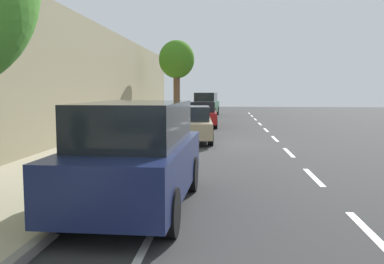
% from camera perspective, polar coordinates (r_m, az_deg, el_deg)
% --- Properties ---
extents(ground, '(76.80, 76.80, 0.00)m').
position_cam_1_polar(ground, '(17.33, 2.65, -1.58)').
color(ground, '#343434').
extents(sidewalk, '(3.41, 48.00, 0.15)m').
position_cam_1_polar(sidewalk, '(17.85, -9.64, -1.19)').
color(sidewalk, tan).
rests_on(sidewalk, ground).
extents(curb_edge, '(0.16, 48.00, 0.15)m').
position_cam_1_polar(curb_edge, '(17.50, -3.96, -1.26)').
color(curb_edge, gray).
rests_on(curb_edge, ground).
extents(lane_stripe_centre, '(0.14, 48.40, 0.01)m').
position_cam_1_polar(lane_stripe_centre, '(17.26, 12.06, -1.72)').
color(lane_stripe_centre, white).
rests_on(lane_stripe_centre, ground).
extents(lane_stripe_bike_edge, '(0.12, 48.00, 0.01)m').
position_cam_1_polar(lane_stripe_bike_edge, '(17.35, 0.85, -1.55)').
color(lane_stripe_bike_edge, white).
rests_on(lane_stripe_bike_edge, ground).
extents(building_facade, '(0.50, 48.00, 5.37)m').
position_cam_1_polar(building_facade, '(18.31, -15.77, 7.03)').
color(building_facade, gray).
rests_on(building_facade, ground).
extents(parked_suv_green_nearest, '(2.20, 4.81, 1.99)m').
position_cam_1_polar(parked_suv_green_nearest, '(35.88, 1.93, 3.86)').
color(parked_suv_green_nearest, '#1E512D').
rests_on(parked_suv_green_nearest, ground).
extents(parked_sedan_red_second, '(2.00, 4.48, 1.52)m').
position_cam_1_polar(parked_sedan_red_second, '(25.13, 1.30, 2.43)').
color(parked_sedan_red_second, maroon).
rests_on(parked_sedan_red_second, ground).
extents(parked_sedan_tan_mid, '(2.06, 4.51, 1.52)m').
position_cam_1_polar(parked_sedan_tan_mid, '(17.94, -0.16, 1.09)').
color(parked_sedan_tan_mid, tan).
rests_on(parked_sedan_tan_mid, ground).
extents(parked_suv_dark_blue_far, '(2.07, 4.75, 1.99)m').
position_cam_1_polar(parked_suv_dark_blue_far, '(7.81, -7.62, -3.03)').
color(parked_suv_dark_blue_far, navy).
rests_on(parked_suv_dark_blue_far, ground).
extents(bicycle_at_curb, '(1.72, 0.46, 0.74)m').
position_cam_1_polar(bicycle_at_curb, '(12.01, -5.68, -3.11)').
color(bicycle_at_curb, black).
rests_on(bicycle_at_curb, ground).
extents(cyclist_with_backpack, '(0.44, 0.62, 1.73)m').
position_cam_1_polar(cyclist_with_backpack, '(12.41, -6.36, 0.37)').
color(cyclist_with_backpack, '#C6B284').
rests_on(cyclist_with_backpack, ground).
extents(street_tree_near_cyclist, '(2.53, 2.53, 5.59)m').
position_cam_1_polar(street_tree_near_cyclist, '(30.14, -2.12, 9.70)').
color(street_tree_near_cyclist, brown).
rests_on(street_tree_near_cyclist, sidewalk).
extents(fire_hydrant, '(0.22, 0.22, 0.84)m').
position_cam_1_polar(fire_hydrant, '(21.81, -3.38, 1.45)').
color(fire_hydrant, red).
rests_on(fire_hydrant, sidewalk).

